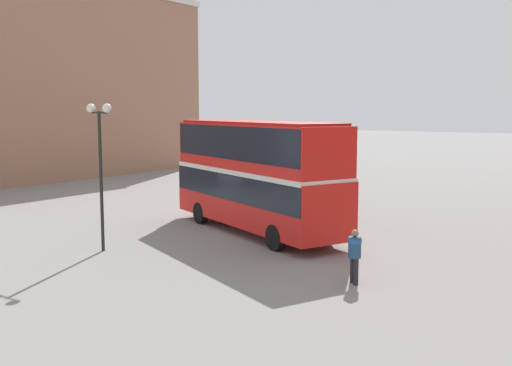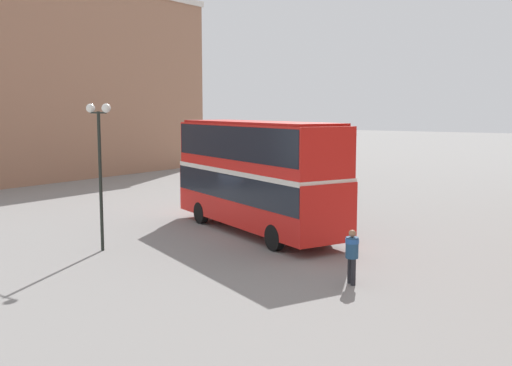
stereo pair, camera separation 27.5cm
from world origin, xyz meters
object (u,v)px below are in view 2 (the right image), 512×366
(pedestrian_foreground, at_px, (352,251))
(parked_car_kerb_near, at_px, (303,182))
(double_decker_bus, at_px, (256,170))
(street_lamp_twin_globe, at_px, (99,146))

(pedestrian_foreground, relative_size, parked_car_kerb_near, 0.36)
(pedestrian_foreground, xyz_separation_m, parked_car_kerb_near, (-10.87, 15.73, -0.23))
(double_decker_bus, bearing_deg, street_lamp_twin_globe, -90.92)
(pedestrian_foreground, distance_m, street_lamp_twin_globe, 10.05)
(double_decker_bus, height_order, street_lamp_twin_globe, street_lamp_twin_globe)
(pedestrian_foreground, bearing_deg, street_lamp_twin_globe, -40.69)
(double_decker_bus, height_order, pedestrian_foreground, double_decker_bus)
(pedestrian_foreground, distance_m, parked_car_kerb_near, 19.13)
(double_decker_bus, xyz_separation_m, pedestrian_foreground, (6.71, -4.66, -1.68))
(pedestrian_foreground, bearing_deg, parked_car_kerb_near, -103.95)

